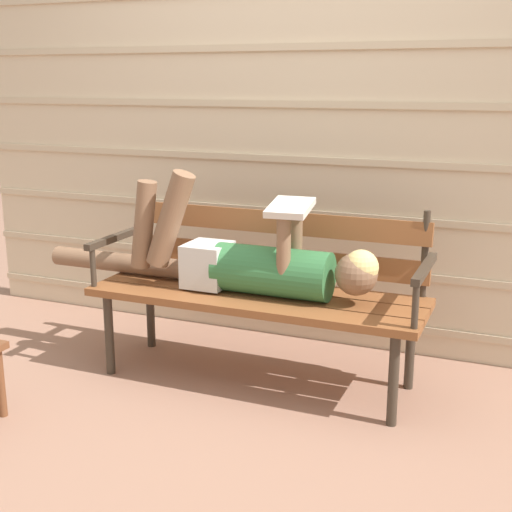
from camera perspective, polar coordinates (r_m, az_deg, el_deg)
ground_plane at (r=3.24m, az=-1.34°, el=-11.54°), size 12.00×12.00×0.00m
house_siding at (r=3.71m, az=3.95°, el=12.42°), size 4.11×0.08×2.58m
park_bench at (r=3.29m, az=0.47°, el=-2.14°), size 1.59×0.52×0.84m
reclining_person at (r=3.22m, az=-1.15°, el=-0.37°), size 1.75×0.27×0.57m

